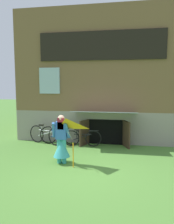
% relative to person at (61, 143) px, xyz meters
% --- Properties ---
extents(ground_plane, '(60.00, 60.00, 0.00)m').
position_rel_person_xyz_m(ground_plane, '(0.94, -0.42, -0.65)').
color(ground_plane, '#4C7F33').
extents(log_house, '(7.59, 6.49, 5.71)m').
position_rel_person_xyz_m(log_house, '(0.93, 5.27, 2.21)').
color(log_house, gray).
rests_on(log_house, ground_plane).
extents(person, '(0.61, 0.52, 1.55)m').
position_rel_person_xyz_m(person, '(0.00, 0.00, 0.00)').
color(person, teal).
rests_on(person, ground_plane).
extents(kite, '(0.86, 0.91, 1.41)m').
position_rel_person_xyz_m(kite, '(0.29, -0.51, 0.53)').
color(kite, orange).
rests_on(kite, ground_plane).
extents(bicycle_black, '(1.55, 0.23, 0.71)m').
position_rel_person_xyz_m(bicycle_black, '(0.26, 2.05, -0.30)').
color(bicycle_black, black).
rests_on(bicycle_black, ground_plane).
extents(bicycle_blue, '(1.79, 0.08, 0.81)m').
position_rel_person_xyz_m(bicycle_blue, '(-0.73, 2.20, -0.26)').
color(bicycle_blue, black).
rests_on(bicycle_blue, ground_plane).
extents(bicycle_silver, '(1.70, 0.65, 0.82)m').
position_rel_person_xyz_m(bicycle_silver, '(-1.33, 2.14, -0.26)').
color(bicycle_silver, black).
rests_on(bicycle_silver, ground_plane).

